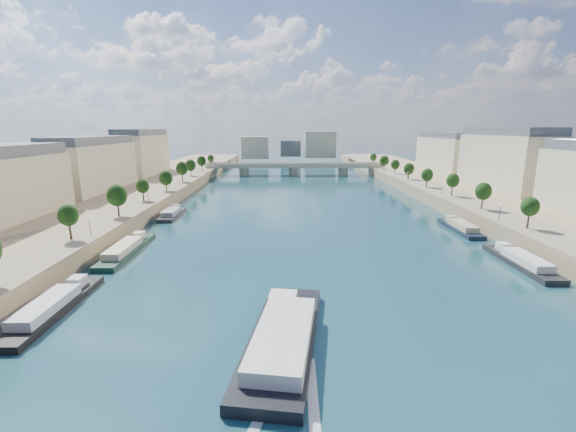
{
  "coord_description": "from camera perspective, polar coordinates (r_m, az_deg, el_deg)",
  "views": [
    {
      "loc": [
        -7.45,
        -17.62,
        29.78
      ],
      "look_at": [
        -5.85,
        90.73,
        5.0
      ],
      "focal_mm": 24.0,
      "sensor_mm": 36.0,
      "label": 1
    }
  ],
  "objects": [
    {
      "name": "ground",
      "position": [
        121.56,
        2.69,
        -1.31
      ],
      "size": [
        700.0,
        700.0,
        0.0
      ],
      "primitive_type": "plane",
      "color": "#0C3237",
      "rests_on": "ground"
    },
    {
      "name": "quay_left",
      "position": [
        136.91,
        -28.95,
        -0.25
      ],
      "size": [
        44.0,
        520.0,
        5.0
      ],
      "primitive_type": "cube",
      "color": "#9E8460",
      "rests_on": "ground"
    },
    {
      "name": "quay_right",
      "position": [
        144.53,
        32.52,
        -0.05
      ],
      "size": [
        44.0,
        520.0,
        5.0
      ],
      "primitive_type": "cube",
      "color": "#9E8460",
      "rests_on": "ground"
    },
    {
      "name": "pave_left",
      "position": [
        130.0,
        -23.24,
        0.86
      ],
      "size": [
        14.0,
        520.0,
        0.1
      ],
      "primitive_type": "cube",
      "color": "gray",
      "rests_on": "quay_left"
    },
    {
      "name": "pave_right",
      "position": [
        136.38,
        27.38,
        0.98
      ],
      "size": [
        14.0,
        520.0,
        0.1
      ],
      "primitive_type": "cube",
      "color": "gray",
      "rests_on": "quay_right"
    },
    {
      "name": "trees_left",
      "position": [
        130.16,
        -22.3,
        3.39
      ],
      "size": [
        4.8,
        268.8,
        8.26
      ],
      "color": "#382B1E",
      "rests_on": "ground"
    },
    {
      "name": "trees_right",
      "position": [
        143.38,
        25.05,
        3.93
      ],
      "size": [
        4.8,
        268.8,
        8.26
      ],
      "color": "#382B1E",
      "rests_on": "ground"
    },
    {
      "name": "lamps_left",
      "position": [
        118.72,
        -23.13,
        1.16
      ],
      "size": [
        0.36,
        200.36,
        4.28
      ],
      "color": "black",
      "rests_on": "ground"
    },
    {
      "name": "lamps_right",
      "position": [
        138.25,
        24.89,
        2.52
      ],
      "size": [
        0.36,
        200.36,
        4.28
      ],
      "color": "black",
      "rests_on": "ground"
    },
    {
      "name": "buildings_left",
      "position": [
        151.63,
        -31.79,
        5.92
      ],
      "size": [
        16.0,
        226.0,
        23.2
      ],
      "color": "#BDB392",
      "rests_on": "ground"
    },
    {
      "name": "buildings_right",
      "position": [
        159.77,
        34.72,
        5.82
      ],
      "size": [
        16.0,
        226.0,
        23.2
      ],
      "color": "#BDB392",
      "rests_on": "ground"
    },
    {
      "name": "skyline",
      "position": [
        337.65,
        0.98,
        10.31
      ],
      "size": [
        79.0,
        42.0,
        22.0
      ],
      "color": "#BDB392",
      "rests_on": "ground"
    },
    {
      "name": "bridge",
      "position": [
        249.99,
        0.87,
        7.21
      ],
      "size": [
        112.0,
        12.0,
        8.15
      ],
      "color": "#C1B79E",
      "rests_on": "ground"
    },
    {
      "name": "tour_barge",
      "position": [
        56.56,
        -0.75,
        -17.45
      ],
      "size": [
        13.29,
        31.67,
        4.17
      ],
      "rotation": [
        0.0,
        0.0,
        -0.15
      ],
      "color": "black",
      "rests_on": "ground"
    },
    {
      "name": "moored_barges_left",
      "position": [
        76.6,
        -31.21,
        -11.29
      ],
      "size": [
        5.0,
        155.11,
        3.6
      ],
      "color": "#1B263C",
      "rests_on": "ground"
    }
  ]
}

